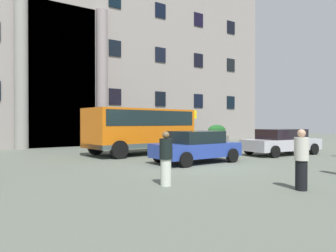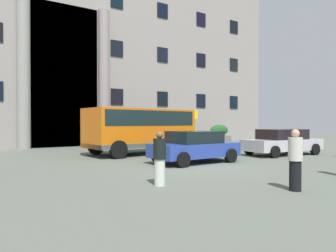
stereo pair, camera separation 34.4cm
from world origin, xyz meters
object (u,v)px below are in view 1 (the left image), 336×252
(hedge_planter_far_east, at_px, (127,136))
(parked_sedan_second, at_px, (282,142))
(hedge_planter_entrance_left, at_px, (217,134))
(white_taxi_kerbside, at_px, (196,146))
(pedestrian_man_red_shirt, at_px, (301,160))
(scooter_by_planter, at_px, (170,148))
(pedestrian_child_trailing, at_px, (166,159))
(bus_stop_sign, at_px, (194,125))
(hedge_planter_east, at_px, (171,136))
(orange_minibus, at_px, (141,127))

(hedge_planter_far_east, bearing_deg, parked_sedan_second, -64.72)
(hedge_planter_entrance_left, relative_size, white_taxi_kerbside, 0.49)
(white_taxi_kerbside, distance_m, pedestrian_man_red_shirt, 6.03)
(scooter_by_planter, bearing_deg, pedestrian_child_trailing, -129.77)
(bus_stop_sign, height_order, scooter_by_planter, bus_stop_sign)
(pedestrian_child_trailing, bearing_deg, parked_sedan_second, 73.10)
(hedge_planter_far_east, distance_m, pedestrian_child_trailing, 14.20)
(hedge_planter_entrance_left, bearing_deg, parked_sedan_second, -112.16)
(scooter_by_planter, height_order, pedestrian_man_red_shirt, pedestrian_man_red_shirt)
(hedge_planter_entrance_left, height_order, pedestrian_man_red_shirt, pedestrian_man_red_shirt)
(bus_stop_sign, height_order, hedge_planter_entrance_left, bus_stop_sign)
(hedge_planter_entrance_left, bearing_deg, pedestrian_child_trailing, -137.12)
(bus_stop_sign, relative_size, scooter_by_planter, 1.37)
(hedge_planter_east, bearing_deg, pedestrian_child_trailing, -124.74)
(hedge_planter_east, relative_size, pedestrian_man_red_shirt, 1.03)
(parked_sedan_second, distance_m, scooter_by_planter, 6.31)
(bus_stop_sign, distance_m, hedge_planter_east, 3.58)
(hedge_planter_far_east, distance_m, parked_sedan_second, 10.78)
(orange_minibus, bearing_deg, hedge_planter_east, 36.80)
(white_taxi_kerbside, distance_m, scooter_by_planter, 2.41)
(scooter_by_planter, bearing_deg, orange_minibus, 97.65)
(orange_minibus, relative_size, hedge_planter_east, 3.79)
(bus_stop_sign, xyz_separation_m, hedge_planter_far_east, (-3.38, 3.53, -0.84))
(orange_minibus, distance_m, bus_stop_sign, 5.34)
(scooter_by_planter, bearing_deg, white_taxi_kerbside, -99.84)
(parked_sedan_second, height_order, pedestrian_man_red_shirt, pedestrian_man_red_shirt)
(bus_stop_sign, height_order, pedestrian_child_trailing, bus_stop_sign)
(pedestrian_man_red_shirt, bearing_deg, hedge_planter_entrance_left, 7.38)
(pedestrian_man_red_shirt, relative_size, pedestrian_child_trailing, 1.05)
(parked_sedan_second, relative_size, scooter_by_planter, 2.44)
(bus_stop_sign, xyz_separation_m, parked_sedan_second, (1.22, -6.21, -0.91))
(scooter_by_planter, distance_m, pedestrian_man_red_shirt, 8.42)
(bus_stop_sign, xyz_separation_m, hedge_planter_entrance_left, (5.00, 3.06, -0.87))
(hedge_planter_entrance_left, distance_m, pedestrian_child_trailing, 18.68)
(hedge_planter_entrance_left, height_order, scooter_by_planter, hedge_planter_entrance_left)
(hedge_planter_far_east, height_order, pedestrian_man_red_shirt, hedge_planter_far_east)
(hedge_planter_entrance_left, relative_size, hedge_planter_east, 1.20)
(hedge_planter_far_east, bearing_deg, hedge_planter_entrance_left, -3.17)
(bus_stop_sign, bearing_deg, white_taxi_kerbside, -127.85)
(orange_minibus, height_order, hedge_planter_east, orange_minibus)
(pedestrian_child_trailing, bearing_deg, orange_minibus, 119.91)
(white_taxi_kerbside, height_order, parked_sedan_second, parked_sedan_second)
(white_taxi_kerbside, bearing_deg, pedestrian_child_trailing, -140.20)
(orange_minibus, xyz_separation_m, pedestrian_man_red_shirt, (-0.97, -10.49, -0.72))
(orange_minibus, relative_size, white_taxi_kerbside, 1.57)
(hedge_planter_far_east, bearing_deg, white_taxi_kerbside, -98.40)
(white_taxi_kerbside, xyz_separation_m, parked_sedan_second, (6.04, -0.01, 0.01))
(orange_minibus, xyz_separation_m, hedge_planter_east, (5.48, 5.05, -0.80))
(bus_stop_sign, bearing_deg, parked_sedan_second, -78.89)
(bus_stop_sign, xyz_separation_m, pedestrian_child_trailing, (-8.69, -9.65, -0.87))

